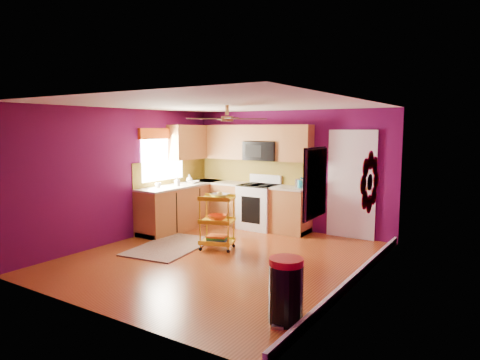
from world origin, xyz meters
The scene contains 18 objects.
ground centered at (0.00, 0.00, 0.00)m, with size 5.00×5.00×0.00m, color maroon.
room_envelope centered at (0.03, 0.00, 1.63)m, with size 4.54×5.04×2.52m.
lower_cabinets centered at (-1.35, 1.82, 0.43)m, with size 2.81×2.31×0.94m.
electric_range centered at (-0.55, 2.17, 0.48)m, with size 0.76×0.66×1.13m.
upper_cabinetry centered at (-1.24, 2.17, 1.80)m, with size 2.80×2.30×1.26m.
left_window centered at (-2.22, 1.05, 1.74)m, with size 0.08×1.35×1.08m.
panel_door centered at (1.35, 2.47, 1.02)m, with size 0.95×0.11×2.15m.
right_wall_art centered at (2.23, -0.34, 1.44)m, with size 0.04×2.74×1.04m.
ceiling_fan centered at (0.00, 0.20, 2.29)m, with size 1.01×1.01×0.26m.
shag_rug centered at (-1.14, 0.05, 0.01)m, with size 1.04×1.70×0.02m, color black.
rolling_cart centered at (-0.35, 0.40, 0.53)m, with size 0.67×0.57×1.03m.
trash_can centered at (1.96, -1.52, 0.36)m, with size 0.49×0.49×0.72m.
teal_kettle centered at (0.40, 2.24, 1.02)m, with size 0.18×0.18×0.21m.
toaster centered at (0.40, 2.24, 1.03)m, with size 0.22×0.15×0.18m, color beige.
soap_bottle_a centered at (-1.89, 1.10, 1.04)m, with size 0.09×0.09×0.19m, color #EA3F72.
soap_bottle_b centered at (-2.02, 1.65, 1.03)m, with size 0.14×0.14×0.18m, color white.
counter_dish centered at (-1.87, 1.62, 0.97)m, with size 0.24×0.24×0.06m, color white.
counter_cup centered at (-2.06, 0.72, 0.99)m, with size 0.12×0.12×0.10m, color white.
Camera 1 is at (3.97, -5.57, 2.12)m, focal length 32.00 mm.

